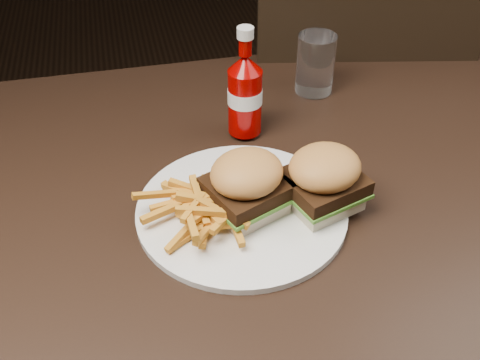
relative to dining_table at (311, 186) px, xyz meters
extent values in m
cube|color=black|center=(0.00, 0.00, 0.00)|extent=(1.20, 0.80, 0.04)
cube|color=black|center=(0.27, 0.54, -0.30)|extent=(0.54, 0.54, 0.04)
cylinder|color=white|center=(-0.12, -0.05, 0.03)|extent=(0.29, 0.29, 0.01)
cube|color=beige|center=(-0.11, -0.06, 0.04)|extent=(0.11, 0.11, 0.02)
cube|color=beige|center=(-0.01, -0.07, 0.04)|extent=(0.11, 0.11, 0.02)
cylinder|color=#8A0000|center=(-0.07, 0.13, 0.08)|extent=(0.07, 0.07, 0.11)
cylinder|color=white|center=(0.08, 0.24, 0.08)|extent=(0.07, 0.07, 0.11)
camera|label=1|loc=(-0.25, -0.61, 0.54)|focal=42.00mm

